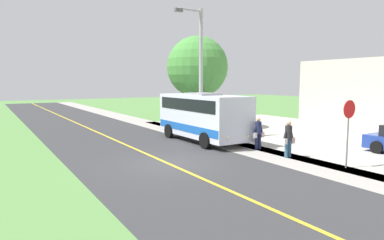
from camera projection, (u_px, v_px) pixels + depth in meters
ground_plane at (168, 164)px, 15.23m from camera, size 120.00×120.00×0.00m
road_surface at (168, 164)px, 15.23m from camera, size 8.00×100.00×0.01m
sidewalk at (257, 151)px, 17.92m from camera, size 2.40×100.00×0.01m
road_centre_line at (168, 164)px, 15.23m from camera, size 0.16×100.00×0.00m
shuttle_bus_front at (203, 115)px, 20.90m from camera, size 2.70×6.95×2.96m
pedestrian_with_bags at (288, 138)px, 16.38m from camera, size 0.72×0.34×1.78m
pedestrian_waiting at (258, 132)px, 18.40m from camera, size 0.72×0.34×1.73m
stop_sign at (349, 122)px, 14.27m from camera, size 0.76×0.07×2.88m
street_light_pole at (199, 68)px, 21.58m from camera, size 1.97×0.24×8.14m
tree_curbside at (197, 67)px, 26.43m from camera, size 4.73×4.73×7.13m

